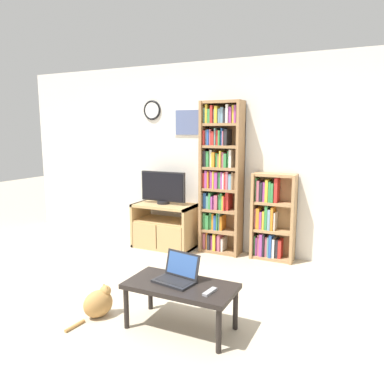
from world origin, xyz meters
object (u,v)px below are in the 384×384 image
object	(u,v)px
tv_stand	(165,225)
coffee_table	(181,289)
bookshelf_short	(271,218)
cat	(99,303)
television	(163,188)
laptop	(178,274)
remote_near_laptop	(210,292)
bookshelf_tall	(220,177)

from	to	relation	value
tv_stand	coffee_table	xyz separation A→B (m)	(1.25, -1.91, 0.03)
tv_stand	bookshelf_short	distance (m)	1.52
tv_stand	cat	size ratio (longest dim) A/B	1.72
television	bookshelf_short	distance (m)	1.56
coffee_table	laptop	bearing A→B (deg)	138.11
bookshelf_short	remote_near_laptop	xyz separation A→B (m)	(0.04, -2.14, -0.13)
tv_stand	coffee_table	bearing A→B (deg)	-56.86
bookshelf_short	cat	xyz separation A→B (m)	(-1.00, -2.22, -0.41)
tv_stand	laptop	size ratio (longest dim) A/B	2.29
tv_stand	coffee_table	world-z (taller)	tv_stand
laptop	remote_near_laptop	size ratio (longest dim) A/B	2.30
tv_stand	television	size ratio (longest dim) A/B	1.27
television	remote_near_laptop	world-z (taller)	television
bookshelf_tall	cat	size ratio (longest dim) A/B	4.07
bookshelf_tall	television	bearing A→B (deg)	-171.21
bookshelf_short	laptop	distance (m)	2.06
bookshelf_short	tv_stand	bearing A→B (deg)	-173.47
bookshelf_short	coffee_table	xyz separation A→B (m)	(-0.24, -2.08, -0.19)
bookshelf_tall	remote_near_laptop	distance (m)	2.33
bookshelf_tall	bookshelf_short	world-z (taller)	bookshelf_tall
television	laptop	size ratio (longest dim) A/B	1.81
tv_stand	cat	xyz separation A→B (m)	(0.49, -2.05, -0.19)
coffee_table	remote_near_laptop	world-z (taller)	remote_near_laptop
tv_stand	bookshelf_short	xyz separation A→B (m)	(1.49, 0.17, 0.22)
remote_near_laptop	laptop	bearing A→B (deg)	171.52
coffee_table	remote_near_laptop	bearing A→B (deg)	-11.09
bookshelf_tall	coffee_table	xyz separation A→B (m)	(0.46, -2.06, -0.69)
laptop	remote_near_laptop	distance (m)	0.36
tv_stand	remote_near_laptop	distance (m)	2.50
tv_stand	television	bearing A→B (deg)	141.28
tv_stand	remote_near_laptop	world-z (taller)	tv_stand
bookshelf_tall	tv_stand	bearing A→B (deg)	-169.25
remote_near_laptop	cat	size ratio (longest dim) A/B	0.33
television	remote_near_laptop	distance (m)	2.57
laptop	coffee_table	bearing A→B (deg)	-31.75
television	laptop	xyz separation A→B (m)	(1.22, -1.89, -0.40)
bookshelf_tall	remote_near_laptop	size ratio (longest dim) A/B	12.44
bookshelf_tall	laptop	xyz separation A→B (m)	(0.40, -2.01, -0.58)
bookshelf_tall	remote_near_laptop	bearing A→B (deg)	-70.63
cat	tv_stand	bearing A→B (deg)	130.50
tv_stand	bookshelf_tall	bearing A→B (deg)	10.75
television	coffee_table	distance (m)	2.37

